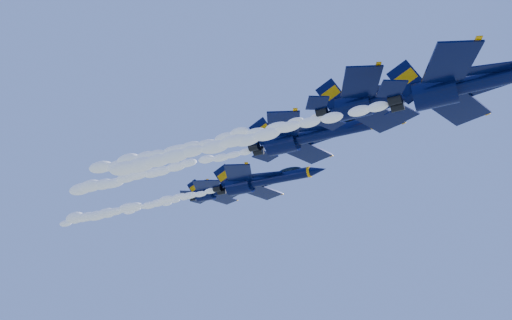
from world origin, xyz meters
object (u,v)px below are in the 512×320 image
at_px(jet_lead, 476,82).
at_px(jet_second, 386,98).
at_px(jet_fourth, 261,181).
at_px(jet_third, 310,136).
at_px(jet_fifth, 220,191).

bearing_deg(jet_lead, jet_second, 147.77).
distance_m(jet_lead, jet_fourth, 43.68).
distance_m(jet_third, jet_fourth, 18.70).
bearing_deg(jet_fourth, jet_third, -45.18).
bearing_deg(jet_third, jet_lead, -34.49).
height_order(jet_lead, jet_fifth, jet_fifth).
height_order(jet_second, jet_third, jet_third).
bearing_deg(jet_third, jet_second, -36.09).
distance_m(jet_second, jet_third, 14.59).
height_order(jet_fourth, jet_fifth, jet_fifth).
height_order(jet_lead, jet_third, jet_third).
xyz_separation_m(jet_second, jet_fifth, (-36.26, 28.24, 6.09)).
relative_size(jet_third, jet_fifth, 1.24).
relative_size(jet_second, jet_third, 0.91).
bearing_deg(jet_third, jet_fifth, 141.25).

